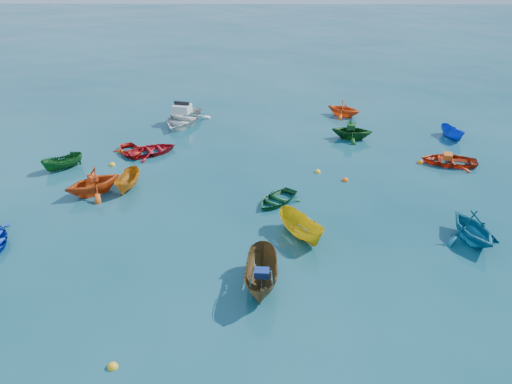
{
  "coord_description": "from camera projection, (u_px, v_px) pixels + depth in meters",
  "views": [
    {
      "loc": [
        0.26,
        -18.43,
        12.96
      ],
      "look_at": [
        0.0,
        5.0,
        0.4
      ],
      "focal_mm": 35.0,
      "sensor_mm": 36.0,
      "label": 1
    }
  ],
  "objects": [
    {
      "name": "ground",
      "position": [
        255.0,
        252.0,
        22.36
      ],
      "size": [
        160.0,
        160.0,
        0.0
      ],
      "primitive_type": "plane",
      "color": "#0A3A4B",
      "rests_on": "ground"
    },
    {
      "name": "sampan_brown_mid",
      "position": [
        262.0,
        287.0,
        20.23
      ],
      "size": [
        1.53,
        3.62,
        1.37
      ],
      "primitive_type": "imported",
      "rotation": [
        0.0,
        0.0,
        -0.05
      ],
      "color": "brown",
      "rests_on": "ground"
    },
    {
      "name": "dinghy_orange_w",
      "position": [
        95.0,
        193.0,
        27.29
      ],
      "size": [
        4.05,
        3.98,
        1.62
      ],
      "primitive_type": "imported",
      "rotation": [
        0.0,
        0.0,
        -0.9
      ],
      "color": "#D64C14",
      "rests_on": "ground"
    },
    {
      "name": "sampan_yellow_mid",
      "position": [
        301.0,
        237.0,
        23.49
      ],
      "size": [
        2.61,
        3.26,
        1.2
      ],
      "primitive_type": "imported",
      "rotation": [
        0.0,
        0.0,
        0.55
      ],
      "color": "gold",
      "rests_on": "ground"
    },
    {
      "name": "dinghy_green_e",
      "position": [
        276.0,
        202.0,
        26.41
      ],
      "size": [
        3.19,
        3.31,
        0.56
      ],
      "primitive_type": "imported",
      "rotation": [
        0.0,
        0.0,
        -0.67
      ],
      "color": "#135229",
      "rests_on": "ground"
    },
    {
      "name": "dinghy_cyan_se",
      "position": [
        470.0,
        240.0,
        23.23
      ],
      "size": [
        3.16,
        3.48,
        1.58
      ],
      "primitive_type": "imported",
      "rotation": [
        0.0,
        0.0,
        0.21
      ],
      "color": "#177192",
      "rests_on": "ground"
    },
    {
      "name": "dinghy_red_nw",
      "position": [
        153.0,
        153.0,
        32.07
      ],
      "size": [
        3.83,
        3.5,
        0.65
      ],
      "primitive_type": "imported",
      "rotation": [
        0.0,
        0.0,
        2.09
      ],
      "color": "red",
      "rests_on": "ground"
    },
    {
      "name": "sampan_orange_n",
      "position": [
        129.0,
        188.0,
        27.81
      ],
      "size": [
        1.29,
        2.73,
        1.02
      ],
      "primitive_type": "imported",
      "rotation": [
        0.0,
        0.0,
        -0.11
      ],
      "color": "#BE6C11",
      "rests_on": "ground"
    },
    {
      "name": "dinghy_green_n",
      "position": [
        351.0,
        139.0,
        34.27
      ],
      "size": [
        3.12,
        2.82,
        1.44
      ],
      "primitive_type": "imported",
      "rotation": [
        0.0,
        0.0,
        1.38
      ],
      "color": "#0F4214",
      "rests_on": "ground"
    },
    {
      "name": "dinghy_red_ne",
      "position": [
        448.0,
        164.0,
        30.68
      ],
      "size": [
        3.71,
        2.98,
        0.69
      ],
      "primitive_type": "imported",
      "rotation": [
        0.0,
        0.0,
        -1.77
      ],
      "color": "red",
      "rests_on": "ground"
    },
    {
      "name": "sampan_blue_far",
      "position": [
        451.0,
        138.0,
        34.39
      ],
      "size": [
        1.46,
        2.47,
        0.9
      ],
      "primitive_type": "imported",
      "rotation": [
        0.0,
        0.0,
        0.27
      ],
      "color": "#0F37BC",
      "rests_on": "ground"
    },
    {
      "name": "dinghy_red_far",
      "position": [
        131.0,
        154.0,
        32.0
      ],
      "size": [
        2.99,
        3.3,
        0.56
      ],
      "primitive_type": "imported",
      "rotation": [
        0.0,
        0.0,
        0.5
      ],
      "color": "red",
      "rests_on": "ground"
    },
    {
      "name": "dinghy_orange_far",
      "position": [
        343.0,
        116.0,
        38.38
      ],
      "size": [
        3.4,
        3.28,
        1.38
      ],
      "primitive_type": "imported",
      "rotation": [
        0.0,
        0.0,
        1.03
      ],
      "color": "#EF5716",
      "rests_on": "ground"
    },
    {
      "name": "sampan_green_far",
      "position": [
        64.0,
        169.0,
        30.03
      ],
      "size": [
        2.51,
        2.29,
        0.96
      ],
      "primitive_type": "imported",
      "rotation": [
        0.0,
        0.0,
        -0.89
      ],
      "color": "#13521C",
      "rests_on": "ground"
    },
    {
      "name": "motorboat_white",
      "position": [
        183.0,
        123.0,
        36.98
      ],
      "size": [
        4.34,
        5.3,
        1.56
      ],
      "primitive_type": "imported",
      "rotation": [
        0.0,
        0.0,
        -0.25
      ],
      "color": "silver",
      "rests_on": "ground"
    },
    {
      "name": "tarp_blue_a",
      "position": [
        262.0,
        273.0,
        19.71
      ],
      "size": [
        0.61,
        0.48,
        0.29
      ],
      "primitive_type": "cube",
      "rotation": [
        0.0,
        0.0,
        -0.05
      ],
      "color": "navy",
      "rests_on": "sampan_brown_mid"
    },
    {
      "name": "tarp_orange_a",
      "position": [
        93.0,
        178.0,
        26.87
      ],
      "size": [
        0.69,
        0.71,
        0.28
      ],
      "primitive_type": "cube",
      "rotation": [
        0.0,
        0.0,
        -0.9
      ],
      "color": "#D84316",
      "rests_on": "dinghy_orange_w"
    },
    {
      "name": "tarp_green_b",
      "position": [
        351.0,
        126.0,
        33.86
      ],
      "size": [
        0.7,
        0.84,
        0.36
      ],
      "primitive_type": "cube",
      "rotation": [
        0.0,
        0.0,
        1.38
      ],
      "color": "#104116",
      "rests_on": "dinghy_green_n"
    },
    {
      "name": "tarp_orange_b",
      "position": [
        448.0,
        156.0,
        30.46
      ],
      "size": [
        0.63,
        0.75,
        0.32
      ],
      "primitive_type": "cube",
      "rotation": [
        0.0,
        0.0,
        -1.77
      ],
      "color": "#D85A16",
      "rests_on": "dinghy_red_ne"
    },
    {
      "name": "buoy_ye_a",
      "position": [
        113.0,
        367.0,
        16.56
      ],
      "size": [
        0.36,
        0.36,
        0.36
      ],
      "primitive_type": "sphere",
      "color": "gold",
      "rests_on": "ground"
    },
    {
      "name": "buoy_or_c",
      "position": [
        120.0,
        152.0,
        32.29
      ],
      "size": [
        0.36,
        0.36,
        0.36
      ],
      "primitive_type": "sphere",
      "color": "orange",
      "rests_on": "ground"
    },
    {
      "name": "buoy_ye_c",
      "position": [
        318.0,
        172.0,
        29.62
      ],
      "size": [
        0.37,
        0.37,
        0.37
      ],
      "primitive_type": "sphere",
      "color": "yellow",
      "rests_on": "ground"
    },
    {
      "name": "buoy_or_d",
      "position": [
        345.0,
        181.0,
        28.65
      ],
      "size": [
        0.38,
        0.38,
        0.38
      ],
      "primitive_type": "sphere",
      "color": "#FF610D",
      "rests_on": "ground"
    },
    {
      "name": "buoy_ye_d",
      "position": [
        112.0,
        165.0,
        30.49
      ],
      "size": [
        0.37,
        0.37,
        0.37
      ],
      "primitive_type": "sphere",
      "color": "yellow",
      "rests_on": "ground"
    },
    {
      "name": "buoy_or_e",
      "position": [
        420.0,
        163.0,
        30.75
      ],
      "size": [
        0.39,
        0.39,
        0.39
      ],
      "primitive_type": "sphere",
      "color": "orange",
      "rests_on": "ground"
    },
    {
      "name": "buoy_ye_e",
      "position": [
        342.0,
        132.0,
        35.4
      ],
      "size": [
        0.32,
        0.32,
        0.32
      ],
      "primitive_type": "sphere",
      "color": "gold",
      "rests_on": "ground"
    }
  ]
}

